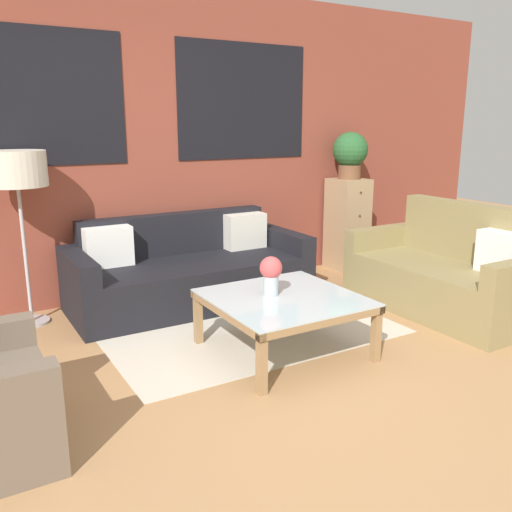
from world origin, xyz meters
TOP-DOWN VIEW (x-y plane):
  - ground_plane at (0.00, 0.00)m, footprint 16.00×16.00m
  - wall_back_brick at (0.00, 2.44)m, footprint 8.40×0.09m
  - rug at (0.26, 1.20)m, footprint 2.23×1.64m
  - couch_dark at (0.13, 1.95)m, footprint 2.12×0.88m
  - settee_vintage at (1.97, 0.63)m, footprint 0.80×1.63m
  - coffee_table at (0.26, 0.60)m, footprint 0.99×0.99m
  - floor_lamp at (-1.20, 2.13)m, footprint 0.46×0.46m
  - drawer_cabinet at (2.14, 2.16)m, footprint 0.36×0.41m
  - potted_plant at (2.14, 2.16)m, footprint 0.38×0.38m
  - flower_vase at (0.20, 0.67)m, footprint 0.16×0.16m

SIDE VIEW (x-z plane):
  - ground_plane at x=0.00m, z-range 0.00..0.00m
  - rug at x=0.26m, z-range 0.00..0.00m
  - couch_dark at x=0.13m, z-range -0.11..0.67m
  - settee_vintage at x=1.97m, z-range -0.15..0.77m
  - coffee_table at x=0.26m, z-range 0.15..0.57m
  - drawer_cabinet at x=2.14m, z-range 0.00..1.00m
  - flower_vase at x=0.20m, z-range 0.44..0.72m
  - floor_lamp at x=-1.20m, z-range 0.52..1.91m
  - potted_plant at x=2.14m, z-range 1.03..1.53m
  - wall_back_brick at x=0.00m, z-range 0.01..2.81m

